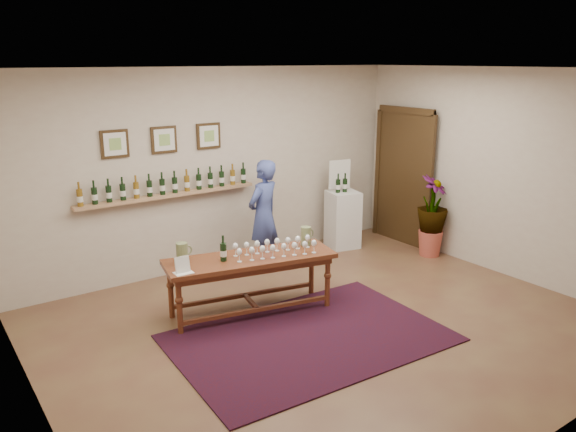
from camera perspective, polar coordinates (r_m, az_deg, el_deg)
ground at (r=6.45m, az=4.18°, el=-11.04°), size 6.00×6.00×0.00m
room_shell at (r=8.74m, az=7.35°, el=3.81°), size 6.00×6.00×6.00m
rug at (r=6.17m, az=2.20°, el=-12.26°), size 2.95×2.05×0.02m
tasting_table at (r=6.54m, az=-3.84°, el=-4.99°), size 2.05×1.02×0.70m
table_glasses at (r=6.53m, az=-1.29°, el=-3.23°), size 1.23×0.58×0.17m
table_bottles at (r=6.38m, az=-6.71°, el=-3.30°), size 0.27×0.18×0.27m
pitcher_left at (r=6.34m, az=-10.71°, el=-3.73°), size 0.18×0.18×0.24m
pitcher_right at (r=6.85m, az=1.83°, el=-2.04°), size 0.18×0.18×0.23m
menu_card at (r=6.09m, az=-10.68°, el=-4.88°), size 0.20×0.15×0.18m
display_pedestal at (r=8.91m, az=5.59°, el=-0.35°), size 0.54×0.54×0.90m
pedestal_bottles at (r=8.73m, az=5.46°, el=3.26°), size 0.27×0.13×0.27m
info_sign at (r=8.86m, az=5.26°, el=4.23°), size 0.36×0.10×0.50m
potted_plant at (r=8.69m, az=14.41°, el=-0.02°), size 0.75×0.75×1.06m
person at (r=7.84m, az=-2.51°, el=0.06°), size 0.67×0.56×1.57m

